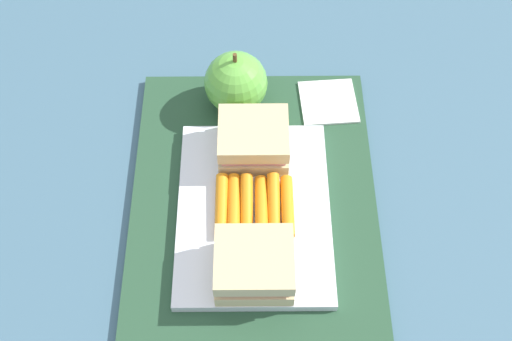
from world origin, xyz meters
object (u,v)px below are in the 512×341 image
Objects in this scene: sandwich_half_left at (257,265)px; sandwich_half_right at (256,140)px; food_tray at (256,211)px; carrot_sticks_bundle at (256,206)px; apple at (238,83)px; paper_napkin at (330,102)px.

sandwich_half_left and sandwich_half_right have the same top height.
sandwich_half_left reaches higher than food_tray.
apple reaches higher than carrot_sticks_bundle.
carrot_sticks_bundle is (0.08, -0.00, -0.02)m from sandwich_half_left.
carrot_sticks_bundle is at bearing -172.47° from apple.
sandwich_half_left is at bearing 180.00° from sandwich_half_right.
sandwich_half_left is at bearing 158.22° from paper_napkin.
sandwich_half_left is 1.00× the size of sandwich_half_right.
carrot_sticks_bundle is 0.98× the size of apple.
sandwich_half_right is 0.13m from paper_napkin.
sandwich_half_left reaches higher than paper_napkin.
food_tray is at bearing -172.54° from apple.
carrot_sticks_bundle is 0.19m from paper_napkin.
food_tray is 0.16m from apple.
sandwich_half_right is at bearing 0.18° from carrot_sticks_bundle.
food_tray is 2.88× the size of sandwich_half_left.
apple reaches higher than paper_napkin.
paper_napkin is (0.24, -0.10, -0.03)m from sandwich_half_left.
apple is at bearing 14.31° from sandwich_half_right.
sandwich_half_left is at bearing 179.82° from carrot_sticks_bundle.
paper_napkin is at bearing -30.62° from carrot_sticks_bundle.
apple is (0.16, 0.02, 0.02)m from carrot_sticks_bundle.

